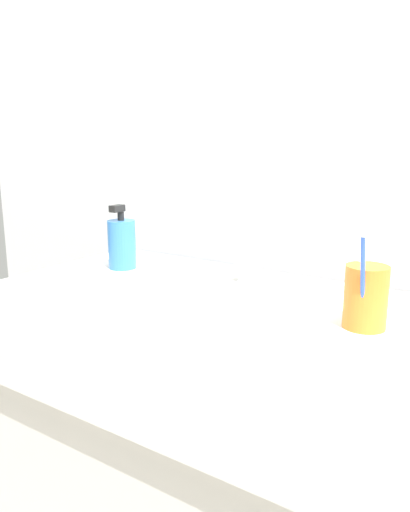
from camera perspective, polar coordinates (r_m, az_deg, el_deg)
The scene contains 8 objects.
tiled_wall_back at distance 1.19m, azimuth 10.57°, elevation 15.10°, with size 2.21×0.04×2.40m, color silver.
vanity_counter at distance 1.13m, azimuth 0.38°, elevation -26.97°, with size 1.01×0.65×0.85m.
sink_basin at distance 0.96m, azimuth -1.00°, elevation -8.08°, with size 0.44×0.44×0.12m.
faucet at distance 1.11m, azimuth 5.16°, elevation -0.27°, with size 0.02×0.15×0.10m.
toothbrush_cup at distance 0.87m, azimuth 17.76°, elevation -4.44°, with size 0.07×0.07×0.11m, color orange.
toothbrush_blue at distance 0.81m, azimuth 17.46°, elevation -1.47°, with size 0.01×0.05×0.18m.
toothbrush_white at distance 0.88m, azimuth 17.04°, elevation 0.57°, with size 0.04×0.04×0.21m.
soap_dispenser at distance 1.23m, azimuth -9.41°, elevation 1.42°, with size 0.07×0.07×0.16m.
Camera 1 is at (0.48, -0.72, 1.15)m, focal length 35.29 mm.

